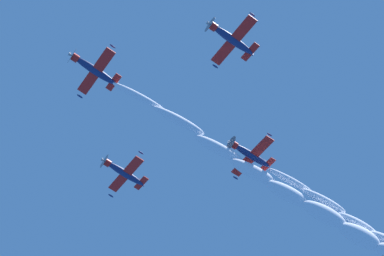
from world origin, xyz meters
name	(u,v)px	position (x,y,z in m)	size (l,w,h in m)	color
airplane_lead	(93,69)	(0.39, -3.17, 82.15)	(8.81, 8.02, 2.87)	navy
airplane_left_wingman	(231,39)	(14.56, 10.12, 82.62)	(8.82, 8.01, 2.78)	navy
airplane_right_wingman	(123,172)	(-13.02, 9.44, 83.28)	(8.77, 8.01, 2.97)	navy
airplane_slot_tail	(250,154)	(1.05, 23.21, 82.16)	(8.85, 7.98, 2.70)	navy
smoke_trail_lead	(371,243)	(0.12, 46.99, 78.27)	(4.38, 70.07, 7.83)	white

